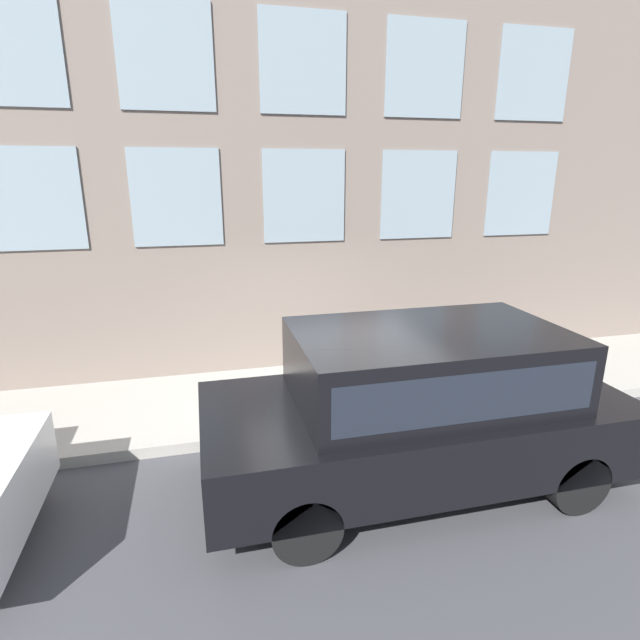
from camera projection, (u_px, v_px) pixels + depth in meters
name	position (u px, v px, depth m)	size (l,w,h in m)	color
ground_plane	(342.00, 434.00, 6.89)	(80.00, 80.00, 0.00)	#47474C
sidewalk	(321.00, 394.00, 7.95)	(2.34, 60.00, 0.15)	#B2ADA3
building_facade	(301.00, 108.00, 7.94)	(0.33, 40.00, 8.91)	gray
fire_hydrant	(303.00, 382.00, 7.20)	(0.35, 0.46, 0.81)	gray
person	(336.00, 350.00, 7.72)	(0.27, 0.18, 1.13)	navy
parked_truck_black_near	(421.00, 399.00, 5.59)	(2.05, 4.73, 1.84)	black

